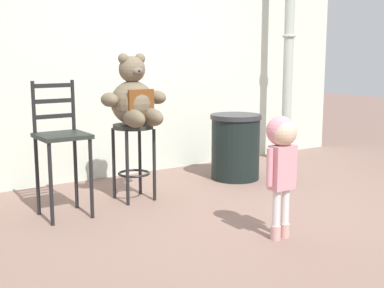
{
  "coord_description": "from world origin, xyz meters",
  "views": [
    {
      "loc": [
        -2.85,
        -3.25,
        1.37
      ],
      "look_at": [
        -0.42,
        0.33,
        0.62
      ],
      "focal_mm": 47.89,
      "sensor_mm": 36.0,
      "label": 1
    }
  ],
  "objects_px": {
    "teddy_bear": "(134,99)",
    "lamppost": "(288,77)",
    "trash_bin": "(235,146)",
    "child_walking": "(282,151)",
    "bar_chair_empty": "(61,141)",
    "bar_stool_with_teddy": "(133,146)"
  },
  "relations": [
    {
      "from": "child_walking",
      "to": "lamppost",
      "type": "xyz_separation_m",
      "value": [
        2.09,
        2.07,
        0.42
      ]
    },
    {
      "from": "child_walking",
      "to": "trash_bin",
      "type": "height_order",
      "value": "child_walking"
    },
    {
      "from": "teddy_bear",
      "to": "lamppost",
      "type": "height_order",
      "value": "lamppost"
    },
    {
      "from": "teddy_bear",
      "to": "bar_chair_empty",
      "type": "xyz_separation_m",
      "value": [
        -0.74,
        -0.07,
        -0.32
      ]
    },
    {
      "from": "child_walking",
      "to": "lamppost",
      "type": "height_order",
      "value": "lamppost"
    },
    {
      "from": "bar_stool_with_teddy",
      "to": "teddy_bear",
      "type": "distance_m",
      "value": 0.45
    },
    {
      "from": "teddy_bear",
      "to": "bar_chair_empty",
      "type": "distance_m",
      "value": 0.81
    },
    {
      "from": "bar_stool_with_teddy",
      "to": "lamppost",
      "type": "distance_m",
      "value": 2.61
    },
    {
      "from": "child_walking",
      "to": "bar_chair_empty",
      "type": "bearing_deg",
      "value": 65.33
    },
    {
      "from": "trash_bin",
      "to": "bar_chair_empty",
      "type": "height_order",
      "value": "bar_chair_empty"
    },
    {
      "from": "teddy_bear",
      "to": "child_walking",
      "type": "distance_m",
      "value": 1.61
    },
    {
      "from": "lamppost",
      "to": "bar_stool_with_teddy",
      "type": "bearing_deg",
      "value": -168.58
    },
    {
      "from": "child_walking",
      "to": "bar_chair_empty",
      "type": "distance_m",
      "value": 1.86
    },
    {
      "from": "child_walking",
      "to": "bar_chair_empty",
      "type": "xyz_separation_m",
      "value": [
        -1.15,
        1.46,
        -0.03
      ]
    },
    {
      "from": "child_walking",
      "to": "trash_bin",
      "type": "xyz_separation_m",
      "value": [
        0.93,
        1.68,
        -0.31
      ]
    },
    {
      "from": "bar_stool_with_teddy",
      "to": "trash_bin",
      "type": "xyz_separation_m",
      "value": [
        1.34,
        0.11,
        -0.15
      ]
    },
    {
      "from": "bar_stool_with_teddy",
      "to": "bar_chair_empty",
      "type": "relative_size",
      "value": 0.63
    },
    {
      "from": "teddy_bear",
      "to": "lamppost",
      "type": "relative_size",
      "value": 0.24
    },
    {
      "from": "trash_bin",
      "to": "lamppost",
      "type": "distance_m",
      "value": 1.43
    },
    {
      "from": "teddy_bear",
      "to": "bar_chair_empty",
      "type": "height_order",
      "value": "teddy_bear"
    },
    {
      "from": "teddy_bear",
      "to": "lamppost",
      "type": "distance_m",
      "value": 2.56
    },
    {
      "from": "bar_stool_with_teddy",
      "to": "lamppost",
      "type": "height_order",
      "value": "lamppost"
    }
  ]
}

